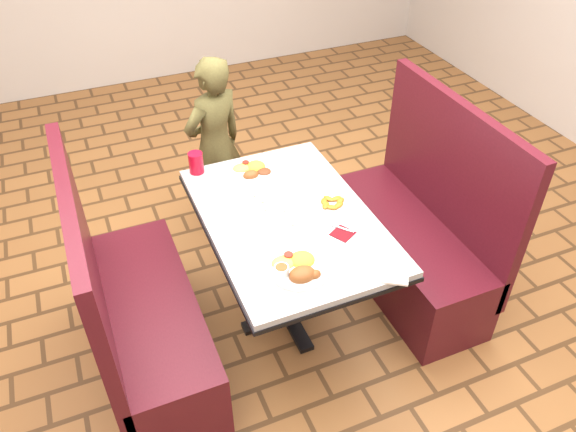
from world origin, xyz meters
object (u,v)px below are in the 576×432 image
Objects in this scene: booth_bench_left at (142,320)px; plantain_plate at (332,203)px; diner_person at (215,146)px; near_dinner_plate at (298,266)px; booth_bench_right at (413,239)px; far_dinner_plate at (253,169)px; red_tumbler at (196,163)px; dining_table at (288,231)px.

booth_bench_left reaches higher than plantain_plate.
diner_person is 1.41m from near_dinner_plate.
far_dinner_plate is at bearing 152.45° from booth_bench_right.
diner_person is at bearing 88.69° from near_dinner_plate.
red_tumbler reaches higher than plantain_plate.
diner_person reaches higher than red_tumbler.
booth_bench_left is at bearing 180.00° from dining_table.
red_tumbler is at bearing 153.42° from booth_bench_right.
dining_table is 1.01× the size of booth_bench_right.
dining_table is 1.03m from diner_person.
near_dinner_plate is 1.09× the size of far_dinner_plate.
near_dinner_plate is 1.45× the size of plantain_plate.
plantain_plate is (-0.56, -0.00, 0.43)m from booth_bench_right.
booth_bench_left is 1.12m from plantain_plate.
booth_bench_right reaches higher than near_dinner_plate.
far_dinner_plate is 0.31m from red_tumbler.
booth_bench_right is 0.71m from plantain_plate.
near_dinner_plate is 0.51m from plantain_plate.
booth_bench_right is at bearing 0.49° from plantain_plate.
diner_person is (0.72, 1.02, 0.27)m from booth_bench_left.
far_dinner_plate is at bearing 29.31° from booth_bench_left.
near_dinner_plate is (-0.11, -0.38, 0.13)m from dining_table.
booth_bench_left is 1.00× the size of booth_bench_right.
dining_table is 1.01× the size of booth_bench_left.
far_dinner_plate is at bearing 121.64° from plantain_plate.
booth_bench_left and booth_bench_right have the same top height.
booth_bench_right is (1.60, 0.00, 0.00)m from booth_bench_left.
booth_bench_right is 6.20× the size of plantain_plate.
near_dinner_plate is at bearing -106.17° from dining_table.
red_tumbler is at bearing 41.38° from diner_person.
booth_bench_left is at bearing 180.00° from booth_bench_right.
dining_table is at bearing -86.14° from far_dinner_plate.
red_tumbler is (-0.20, 0.93, 0.03)m from near_dinner_plate.
red_tumbler is (-0.31, 0.56, 0.16)m from dining_table.
booth_bench_left reaches higher than near_dinner_plate.
dining_table is 6.27× the size of plantain_plate.
booth_bench_left is at bearing 32.82° from diner_person.
plantain_plate is at bearing -58.36° from far_dinner_plate.
far_dinner_plate is 0.51m from plantain_plate.
booth_bench_left is 0.91m from near_dinner_plate.
near_dinner_plate is at bearing -133.24° from plantain_plate.
dining_table is 0.45m from far_dinner_plate.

